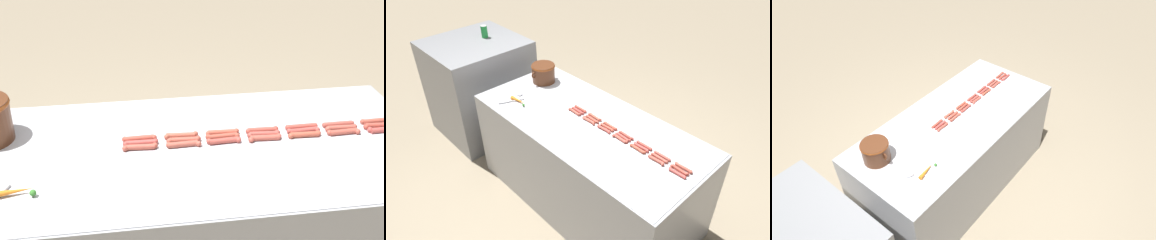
% 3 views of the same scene
% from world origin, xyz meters
% --- Properties ---
extents(ground_plane, '(20.00, 20.00, 0.00)m').
position_xyz_m(ground_plane, '(0.00, 0.00, 0.00)').
color(ground_plane, gray).
extents(griddle_counter, '(0.88, 1.95, 0.86)m').
position_xyz_m(griddle_counter, '(0.00, 0.00, 0.43)').
color(griddle_counter, '#9EA0A5').
rests_on(griddle_counter, ground_plane).
extents(back_cabinet, '(0.93, 0.88, 1.05)m').
position_xyz_m(back_cabinet, '(-0.05, 1.62, 0.52)').
color(back_cabinet, gray).
rests_on(back_cabinet, ground_plane).
extents(hot_dog_0, '(0.03, 0.14, 0.02)m').
position_xyz_m(hot_dog_0, '(0.00, -0.82, 0.87)').
color(hot_dog_0, '#B74841').
rests_on(hot_dog_0, griddle_counter).
extents(hot_dog_1, '(0.03, 0.14, 0.02)m').
position_xyz_m(hot_dog_1, '(0.01, -0.65, 0.87)').
color(hot_dog_1, '#B64E40').
rests_on(hot_dog_1, griddle_counter).
extents(hot_dog_2, '(0.03, 0.14, 0.02)m').
position_xyz_m(hot_dog_2, '(0.01, -0.49, 0.87)').
color(hot_dog_2, '#B64E39').
rests_on(hot_dog_2, griddle_counter).
extents(hot_dog_3, '(0.03, 0.14, 0.02)m').
position_xyz_m(hot_dog_3, '(0.01, -0.32, 0.87)').
color(hot_dog_3, '#B85041').
rests_on(hot_dog_3, griddle_counter).
extents(hot_dog_4, '(0.03, 0.14, 0.02)m').
position_xyz_m(hot_dog_4, '(0.01, -0.16, 0.87)').
color(hot_dog_4, '#B3493F').
rests_on(hot_dog_4, griddle_counter).
extents(hot_dog_5, '(0.03, 0.14, 0.02)m').
position_xyz_m(hot_dog_5, '(0.01, -0.00, 0.87)').
color(hot_dog_5, '#B25242').
rests_on(hot_dog_5, griddle_counter).
extents(hot_dog_6, '(0.03, 0.14, 0.02)m').
position_xyz_m(hot_dog_6, '(0.01, 0.16, 0.87)').
color(hot_dog_6, '#B44F40').
rests_on(hot_dog_6, griddle_counter).
extents(hot_dog_7, '(0.03, 0.14, 0.02)m').
position_xyz_m(hot_dog_7, '(0.04, -0.81, 0.87)').
color(hot_dog_7, '#AF4538').
rests_on(hot_dog_7, griddle_counter).
extents(hot_dog_8, '(0.03, 0.14, 0.02)m').
position_xyz_m(hot_dog_8, '(0.04, -0.65, 0.87)').
color(hot_dog_8, '#AE4F41').
rests_on(hot_dog_8, griddle_counter).
extents(hot_dog_9, '(0.03, 0.14, 0.02)m').
position_xyz_m(hot_dog_9, '(0.04, -0.49, 0.87)').
color(hot_dog_9, '#B04741').
rests_on(hot_dog_9, griddle_counter).
extents(hot_dog_10, '(0.03, 0.14, 0.02)m').
position_xyz_m(hot_dog_10, '(0.04, -0.33, 0.87)').
color(hot_dog_10, '#AB4940').
rests_on(hot_dog_10, griddle_counter).
extents(hot_dog_11, '(0.03, 0.14, 0.02)m').
position_xyz_m(hot_dog_11, '(0.04, -0.16, 0.87)').
color(hot_dog_11, '#AD4A39').
rests_on(hot_dog_11, griddle_counter).
extents(hot_dog_12, '(0.03, 0.14, 0.02)m').
position_xyz_m(hot_dog_12, '(0.04, -0.01, 0.87)').
color(hot_dog_12, '#B64F3F').
rests_on(hot_dog_12, griddle_counter).
extents(hot_dog_13, '(0.03, 0.14, 0.02)m').
position_xyz_m(hot_dog_13, '(0.04, 0.16, 0.87)').
color(hot_dog_13, '#B34640').
rests_on(hot_dog_13, griddle_counter).
extents(hot_dog_14, '(0.03, 0.14, 0.02)m').
position_xyz_m(hot_dog_14, '(0.07, -0.82, 0.87)').
color(hot_dog_14, '#B04E3E').
rests_on(hot_dog_14, griddle_counter).
extents(hot_dog_15, '(0.02, 0.14, 0.02)m').
position_xyz_m(hot_dog_15, '(0.07, -0.65, 0.87)').
color(hot_dog_15, '#AD4D41').
rests_on(hot_dog_15, griddle_counter).
extents(hot_dog_16, '(0.02, 0.14, 0.02)m').
position_xyz_m(hot_dog_16, '(0.07, -0.49, 0.87)').
color(hot_dog_16, '#B9483D').
rests_on(hot_dog_16, griddle_counter).
extents(hot_dog_17, '(0.03, 0.14, 0.02)m').
position_xyz_m(hot_dog_17, '(0.07, -0.33, 0.87)').
color(hot_dog_17, '#B5473B').
rests_on(hot_dog_17, griddle_counter).
extents(hot_dog_18, '(0.03, 0.14, 0.02)m').
position_xyz_m(hot_dog_18, '(0.07, -0.17, 0.87)').
color(hot_dog_18, '#B94E3B').
rests_on(hot_dog_18, griddle_counter).
extents(hot_dog_19, '(0.03, 0.14, 0.02)m').
position_xyz_m(hot_dog_19, '(0.07, -0.00, 0.87)').
color(hot_dog_19, '#B65340').
rests_on(hot_dog_19, griddle_counter).
extents(hot_dog_20, '(0.03, 0.14, 0.02)m').
position_xyz_m(hot_dog_20, '(0.07, 0.16, 0.87)').
color(hot_dog_20, '#B94738').
rests_on(hot_dog_20, griddle_counter).
extents(bean_pot, '(0.27, 0.22, 0.17)m').
position_xyz_m(bean_pot, '(0.17, 0.75, 0.95)').
color(bean_pot, '#562D19').
rests_on(bean_pot, griddle_counter).
extents(serving_spoon, '(0.26, 0.14, 0.02)m').
position_xyz_m(serving_spoon, '(-0.18, 0.69, 0.87)').
color(serving_spoon, '#B7B7BC').
rests_on(serving_spoon, griddle_counter).
extents(carrot, '(0.06, 0.18, 0.03)m').
position_xyz_m(carrot, '(-0.22, 0.60, 0.87)').
color(carrot, orange).
rests_on(carrot, griddle_counter).
extents(soda_can, '(0.07, 0.07, 0.13)m').
position_xyz_m(soda_can, '(0.11, 1.64, 1.11)').
color(soda_can, '#1E8C38').
rests_on(soda_can, back_cabinet).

